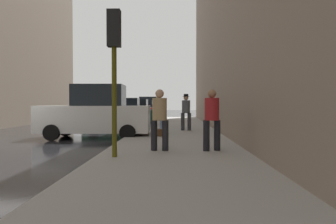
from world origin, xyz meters
name	(u,v)px	position (x,y,z in m)	size (l,w,h in m)	color
ground_plane	(11,144)	(0.00, 0.00, 0.00)	(120.00, 120.00, 0.00)	black
sidewalk	(175,142)	(6.00, 0.00, 0.07)	(4.00, 40.00, 0.15)	gray
parked_white_van	(96,114)	(2.65, 1.91, 1.03)	(4.65, 2.16, 2.25)	silver
parked_dark_green_sedan	(120,114)	(2.65, 8.11, 0.85)	(4.24, 2.13, 1.79)	#193828
parked_red_hatchback	(133,111)	(2.65, 14.21, 0.85)	(4.23, 2.12, 1.79)	#B2191E
parked_gray_coupe	(142,110)	(2.65, 20.69, 0.85)	(4.23, 2.12, 1.79)	slate
parked_bronze_suv	(147,107)	(2.65, 26.92, 1.03)	(4.64, 2.14, 2.25)	brown
parked_blue_sedan	(151,108)	(2.65, 33.79, 0.85)	(4.21, 2.08, 1.79)	navy
fire_hydrant	(140,125)	(4.45, 2.56, 0.50)	(0.42, 0.22, 0.70)	red
traffic_light	(114,51)	(4.50, -3.76, 2.76)	(0.32, 0.32, 3.60)	#514C0F
pedestrian_with_beanie	(186,110)	(6.52, 4.22, 1.14)	(0.51, 0.42, 1.78)	#333338
pedestrian_in_red_jacket	(212,116)	(7.01, -2.66, 1.10)	(0.53, 0.49, 1.71)	black
pedestrian_in_jeans	(159,111)	(5.18, 4.06, 1.10)	(0.53, 0.49, 1.71)	#728CB2
pedestrian_in_tan_coat	(160,116)	(5.56, -2.67, 1.10)	(0.52, 0.45, 1.71)	black
duffel_bag	(159,132)	(5.36, 1.43, 0.29)	(0.32, 0.44, 0.28)	#472D19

